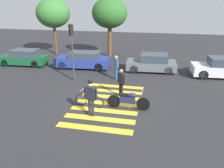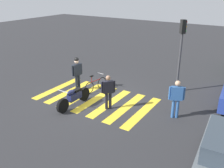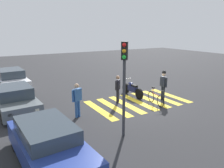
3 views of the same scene
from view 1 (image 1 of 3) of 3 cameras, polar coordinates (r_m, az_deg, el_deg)
The scene contains 14 objects.
ground_plane at distance 12.64m, azimuth -1.11°, elevation -4.89°, with size 60.00×60.00×0.00m, color #2B2B2D.
police_motorcycle at distance 11.88m, azimuth 4.13°, elevation -4.16°, with size 2.26×0.62×1.06m.
leaning_bicycle at distance 12.16m, azimuth -5.76°, elevation -4.13°, with size 1.67×0.46×1.00m.
officer_on_foot at distance 13.22m, azimuth 2.33°, elevation 0.78°, with size 0.50×0.51×1.69m.
officer_by_motorcycle at distance 10.91m, azimuth -5.42°, elevation -2.75°, with size 0.69×0.30×1.91m.
pedestrian_bystander at distance 16.14m, azimuth 1.04°, elevation 4.64°, with size 0.40×0.64×1.76m.
crosswalk_stripes at distance 12.64m, azimuth -1.11°, elevation -4.87°, with size 3.54×5.85×0.01m.
car_green_compact at distance 21.45m, azimuth -21.36°, elevation 6.21°, with size 4.15×1.91×1.38m.
car_blue_hatchback at distance 19.24m, azimuth -7.28°, elevation 6.02°, with size 4.60×2.06×1.39m.
car_grey_coupe at distance 18.48m, azimuth 10.04°, elevation 5.24°, with size 4.03×2.12×1.41m.
car_white_van at distance 18.61m, azimuth 26.14°, elevation 3.68°, with size 4.29×2.09×1.48m.
traffic_light_pole at distance 15.76m, azimuth -10.16°, elevation 10.06°, with size 0.35×0.34×3.93m.
street_tree_near at distance 24.65m, azimuth -14.69°, elevation 16.92°, with size 3.41×3.41×5.64m.
street_tree_mid at distance 22.68m, azimuth -0.60°, elevation 17.47°, with size 3.42×3.42×5.73m.
Camera 1 is at (2.64, -11.12, 5.40)m, focal length 36.10 mm.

